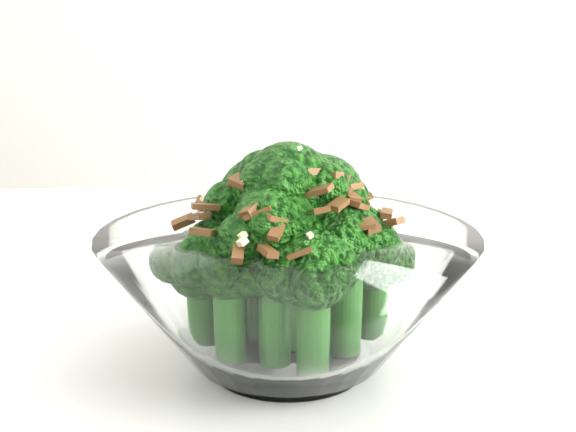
% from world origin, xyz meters
% --- Properties ---
extents(table, '(1.41, 1.19, 0.75)m').
position_xyz_m(table, '(0.12, 0.04, 0.68)').
color(table, white).
rests_on(table, ground).
extents(broccoli_dish, '(0.21, 0.21, 0.13)m').
position_xyz_m(broccoli_dish, '(-0.03, -0.11, 0.80)').
color(broccoli_dish, white).
rests_on(broccoli_dish, table).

